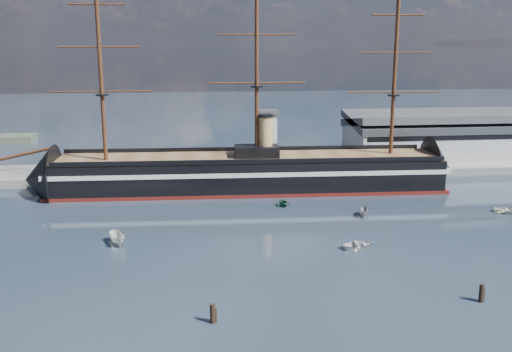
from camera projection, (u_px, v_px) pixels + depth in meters
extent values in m
plane|color=#182437|center=(276.00, 214.00, 114.00)|extent=(600.00, 600.00, 0.00)
cube|color=slate|center=(293.00, 173.00, 149.99)|extent=(180.00, 18.00, 2.00)
cube|color=#B7BABC|center=(461.00, 140.00, 157.89)|extent=(62.00, 20.00, 10.00)
cube|color=#3F4247|center=(462.00, 120.00, 156.63)|extent=(63.00, 21.00, 2.00)
cube|color=silver|center=(268.00, 142.00, 144.23)|extent=(4.00, 4.00, 14.00)
cube|color=#3F4247|center=(268.00, 112.00, 142.54)|extent=(5.00, 5.00, 1.00)
cube|color=black|center=(248.00, 173.00, 132.03)|extent=(88.58, 19.58, 7.00)
cube|color=silver|center=(248.00, 168.00, 131.76)|extent=(90.59, 19.90, 1.00)
cube|color=#5A1712|center=(248.00, 188.00, 132.86)|extent=(90.59, 19.86, 0.90)
cone|color=black|center=(40.00, 180.00, 126.66)|extent=(14.63, 16.24, 15.68)
cone|color=black|center=(439.00, 169.00, 137.54)|extent=(11.63, 16.12, 15.68)
cube|color=brown|center=(248.00, 157.00, 131.22)|extent=(88.53, 18.30, 0.40)
cube|color=black|center=(257.00, 151.00, 131.14)|extent=(10.24, 6.40, 2.50)
cylinder|color=tan|center=(265.00, 136.00, 130.58)|extent=(3.20, 3.20, 9.00)
cylinder|color=#381E0F|center=(12.00, 157.00, 124.82)|extent=(17.77, 1.42, 4.43)
cylinder|color=#381E0F|center=(101.00, 74.00, 123.13)|extent=(0.90, 0.90, 38.00)
cylinder|color=#381E0F|center=(257.00, 64.00, 126.66)|extent=(0.90, 0.90, 42.00)
cylinder|color=#381E0F|center=(395.00, 76.00, 131.08)|extent=(0.90, 0.90, 36.00)
imported|color=white|center=(118.00, 244.00, 96.41)|extent=(6.91, 4.53, 2.60)
imported|color=silver|center=(359.00, 248.00, 94.75)|extent=(2.17, 3.73, 1.63)
imported|color=gray|center=(364.00, 216.00, 112.14)|extent=(5.31, 3.38, 1.99)
imported|color=#1D523A|center=(283.00, 206.00, 119.21)|extent=(6.35, 4.07, 2.15)
imported|color=beige|center=(508.00, 213.00, 114.22)|extent=(3.07, 3.52, 1.57)
cylinder|color=black|center=(213.00, 323.00, 69.31)|extent=(0.64, 0.64, 3.14)
cylinder|color=black|center=(481.00, 302.00, 74.96)|extent=(0.64, 0.64, 3.17)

